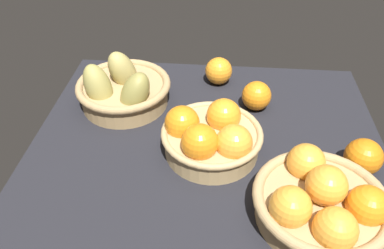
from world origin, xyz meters
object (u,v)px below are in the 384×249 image
at_px(basket_far_left, 321,203).
at_px(basket_near_right_pears, 123,89).
at_px(basket_center, 211,136).
at_px(loose_orange_front_gap, 363,157).
at_px(loose_orange_side_gap, 219,71).
at_px(loose_orange_back_gap, 256,96).

distance_m(basket_far_left, basket_near_right_pears, 0.57).
distance_m(basket_center, loose_orange_front_gap, 0.33).
height_order(basket_center, loose_orange_side_gap, basket_center).
xyz_separation_m(basket_near_right_pears, loose_orange_front_gap, (-0.57, 0.20, -0.01)).
relative_size(basket_center, basket_near_right_pears, 0.93).
bearing_deg(basket_far_left, basket_center, -38.64).
relative_size(basket_center, loose_orange_back_gap, 2.99).
height_order(loose_orange_back_gap, loose_orange_side_gap, same).
height_order(basket_center, basket_near_right_pears, basket_near_right_pears).
height_order(loose_orange_front_gap, loose_orange_side_gap, loose_orange_front_gap).
relative_size(loose_orange_front_gap, loose_orange_back_gap, 1.05).
xyz_separation_m(loose_orange_front_gap, loose_orange_side_gap, (0.32, -0.33, -0.00)).
distance_m(loose_orange_front_gap, loose_orange_back_gap, 0.30).
bearing_deg(basket_far_left, loose_orange_side_gap, -66.34).
bearing_deg(loose_orange_side_gap, basket_near_right_pears, 27.62).
xyz_separation_m(basket_center, basket_far_left, (-0.21, 0.17, 0.00)).
bearing_deg(basket_far_left, loose_orange_front_gap, -129.26).
bearing_deg(loose_orange_side_gap, loose_orange_front_gap, 134.34).
height_order(basket_far_left, loose_orange_front_gap, basket_far_left).
distance_m(basket_center, basket_near_right_pears, 0.29).
relative_size(basket_far_left, loose_orange_front_gap, 3.19).
xyz_separation_m(basket_far_left, loose_orange_front_gap, (-0.12, -0.14, -0.01)).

